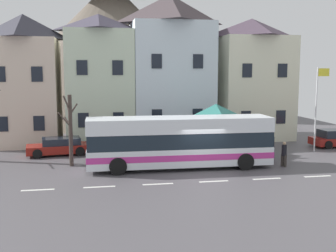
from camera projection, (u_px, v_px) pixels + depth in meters
ground_plane at (204, 173)px, 23.81m from camera, size 40.00×60.00×0.07m
townhouse_00 at (25, 80)px, 32.73m from camera, size 5.16×5.88×10.22m
townhouse_01 at (100, 79)px, 33.62m from camera, size 5.25×5.61×10.34m
townhouse_02 at (170, 68)px, 34.95m from camera, size 6.50×6.47×12.11m
townhouse_03 at (251, 79)px, 36.15m from camera, size 6.01×6.09×10.29m
hilltop_castle at (112, 45)px, 54.53m from camera, size 34.93×34.93×24.64m
transit_bus at (180, 142)px, 24.80m from camera, size 11.11×2.75×3.08m
bus_shelter at (216, 113)px, 28.35m from camera, size 3.60×3.60×3.59m
parked_car_00 at (59, 146)px, 28.83m from camera, size 4.46×2.36×1.20m
parked_car_01 at (240, 139)px, 31.26m from camera, size 4.33×2.10×1.37m
pedestrian_00 at (272, 145)px, 27.97m from camera, size 0.34×0.30×1.64m
pedestrian_01 at (272, 149)px, 26.72m from camera, size 0.35×0.32×1.58m
pedestrian_02 at (284, 154)px, 25.26m from camera, size 0.31×0.37×1.55m
pedestrian_03 at (230, 145)px, 27.53m from camera, size 0.39×0.35×1.66m
public_bench at (191, 145)px, 30.12m from camera, size 1.54×0.48×0.87m
flagpole at (317, 102)px, 29.68m from camera, size 0.95×0.10×6.08m
bare_tree_01 at (70, 128)px, 25.19m from camera, size 1.17×1.98×4.40m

